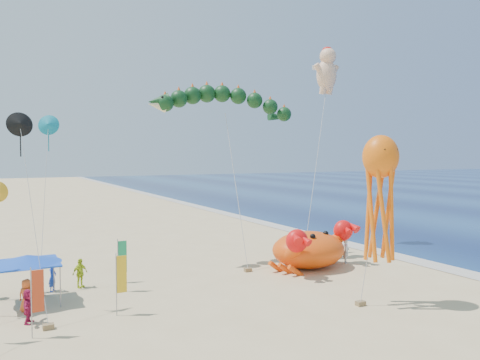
% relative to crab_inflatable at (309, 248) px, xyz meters
% --- Properties ---
extents(ground, '(320.00, 320.00, 0.00)m').
position_rel_crab_inflatable_xyz_m(ground, '(-3.42, -1.47, -1.44)').
color(ground, '#D1B784').
rests_on(ground, ground).
extents(foam_strip, '(320.00, 320.00, 0.00)m').
position_rel_crab_inflatable_xyz_m(foam_strip, '(8.58, -1.47, -1.44)').
color(foam_strip, silver).
rests_on(foam_strip, ground).
extents(crab_inflatable, '(7.47, 6.11, 3.28)m').
position_rel_crab_inflatable_xyz_m(crab_inflatable, '(0.00, 0.00, 0.00)').
color(crab_inflatable, '#EC4C0C').
rests_on(crab_inflatable, ground).
extents(dragon_kite, '(11.62, 5.66, 13.23)m').
position_rel_crab_inflatable_xyz_m(dragon_kite, '(-4.37, 5.29, 10.51)').
color(dragon_kite, black).
rests_on(dragon_kite, ground).
extents(cherub_kite, '(6.16, 4.58, 18.05)m').
position_rel_crab_inflatable_xyz_m(cherub_kite, '(7.04, 7.11, 14.53)').
color(cherub_kite, '#F8BE97').
rests_on(cherub_kite, ground).
extents(octopus_kite, '(2.20, 1.82, 9.26)m').
position_rel_crab_inflatable_xyz_m(octopus_kite, '(-1.72, -8.64, 4.95)').
color(octopus_kite, orange).
rests_on(octopus_kite, ground).
extents(canopy_blue, '(3.61, 3.61, 2.71)m').
position_rel_crab_inflatable_xyz_m(canopy_blue, '(-18.62, 0.59, 1.00)').
color(canopy_blue, gray).
rests_on(canopy_blue, ground).
extents(feather_flags, '(8.94, 5.42, 3.20)m').
position_rel_crab_inflatable_xyz_m(feather_flags, '(-17.09, -2.11, 0.57)').
color(feather_flags, gray).
rests_on(feather_flags, ground).
extents(beachgoers, '(26.20, 6.82, 1.86)m').
position_rel_crab_inflatable_xyz_m(beachgoers, '(-17.22, 0.81, -0.56)').
color(beachgoers, silver).
rests_on(beachgoers, ground).
extents(small_kites, '(6.39, 12.11, 10.78)m').
position_rel_crab_inflatable_xyz_m(small_kites, '(-19.79, 0.47, 5.47)').
color(small_kites, black).
rests_on(small_kites, ground).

